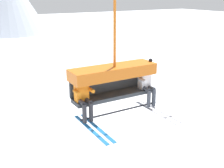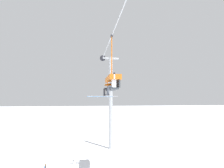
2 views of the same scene
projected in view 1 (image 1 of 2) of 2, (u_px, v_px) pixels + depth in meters
chairlift_chair at (113, 76)px, 7.45m from camera, size 2.38×0.74×3.82m
skier_orange at (84, 96)px, 6.90m from camera, size 0.46×1.70×1.23m
skier_white at (147, 83)px, 7.84m from camera, size 0.48×1.70×1.34m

